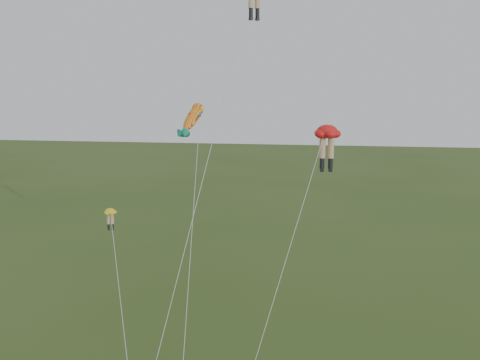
# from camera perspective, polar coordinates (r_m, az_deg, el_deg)

# --- Properties ---
(legs_kite_red_mid) EXTENTS (4.96, 8.73, 14.64)m
(legs_kite_red_mid) POSITION_cam_1_polar(r_m,az_deg,el_deg) (31.15, 9.17, 4.45)
(legs_kite_red_mid) COLOR red
(legs_kite_red_mid) RESTS_ON ground
(legs_kite_yellow) EXTENTS (5.92, 10.37, 9.15)m
(legs_kite_yellow) POSITION_cam_1_polar(r_m,az_deg,el_deg) (34.75, -13.55, -4.66)
(legs_kite_yellow) COLOR yellow
(legs_kite_yellow) RESTS_ON ground
(fish_kite) EXTENTS (3.63, 14.78, 15.99)m
(fish_kite) POSITION_cam_1_polar(r_m,az_deg,el_deg) (37.55, -5.07, 6.53)
(fish_kite) COLOR yellow
(fish_kite) RESTS_ON ground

